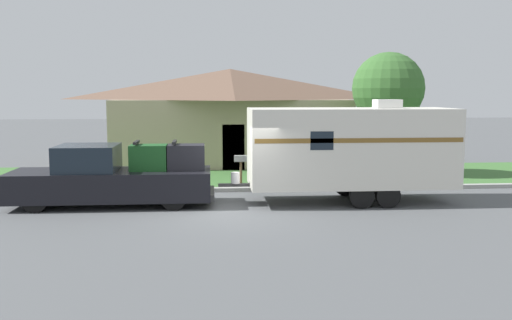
% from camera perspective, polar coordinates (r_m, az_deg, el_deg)
% --- Properties ---
extents(ground_plane, '(120.00, 120.00, 0.00)m').
position_cam_1_polar(ground_plane, '(16.88, -1.83, -5.36)').
color(ground_plane, '#515456').
extents(curb_strip, '(80.00, 0.30, 0.14)m').
position_cam_1_polar(curb_strip, '(20.54, -2.36, -2.96)').
color(curb_strip, '#999993').
rests_on(curb_strip, ground_plane).
extents(lawn_strip, '(80.00, 7.00, 0.03)m').
position_cam_1_polar(lawn_strip, '(24.15, -2.71, -1.62)').
color(lawn_strip, '#3D6B33').
rests_on(lawn_strip, ground_plane).
extents(house_across_street, '(12.12, 8.16, 4.73)m').
position_cam_1_polar(house_across_street, '(29.48, -2.59, 4.66)').
color(house_across_street, tan).
rests_on(house_across_street, ground_plane).
extents(pickup_truck, '(6.32, 2.05, 2.03)m').
position_cam_1_polar(pickup_truck, '(18.44, -14.09, -1.74)').
color(pickup_truck, black).
rests_on(pickup_truck, ground_plane).
extents(travel_trailer, '(7.54, 2.42, 3.32)m').
position_cam_1_polar(travel_trailer, '(18.64, 9.45, 1.26)').
color(travel_trailer, black).
rests_on(travel_trailer, ground_plane).
extents(mailbox, '(0.48, 0.20, 1.24)m').
position_cam_1_polar(mailbox, '(20.97, -1.52, -0.32)').
color(mailbox, brown).
rests_on(mailbox, ground_plane).
extents(tree_in_yard, '(3.07, 3.07, 5.25)m').
position_cam_1_polar(tree_in_yard, '(25.15, 13.09, 6.98)').
color(tree_in_yard, brown).
rests_on(tree_in_yard, ground_plane).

